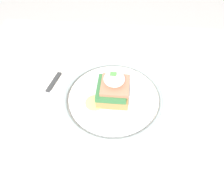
# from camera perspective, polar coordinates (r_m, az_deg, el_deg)

# --- Properties ---
(ground_plane) EXTENTS (6.00, 6.00, 0.00)m
(ground_plane) POSITION_cam_1_polar(r_m,az_deg,el_deg) (1.30, 1.49, -22.51)
(ground_plane) COLOR #9E9993
(dining_table) EXTENTS (0.97, 0.69, 0.76)m
(dining_table) POSITION_cam_1_polar(r_m,az_deg,el_deg) (0.73, 2.47, -7.34)
(dining_table) COLOR beige
(dining_table) RESTS_ON ground_plane
(plate) EXTENTS (0.27, 0.27, 0.02)m
(plate) POSITION_cam_1_polar(r_m,az_deg,el_deg) (0.60, -0.00, -1.68)
(plate) COLOR silver
(plate) RESTS_ON dining_table
(sandwich) EXTENTS (0.11, 0.10, 0.09)m
(sandwich) POSITION_cam_1_polar(r_m,az_deg,el_deg) (0.57, -0.07, 0.74)
(sandwich) COLOR #9E703D
(sandwich) RESTS_ON plate
(fork) EXTENTS (0.04, 0.15, 0.00)m
(fork) POSITION_cam_1_polar(r_m,az_deg,el_deg) (0.62, 16.40, -3.66)
(fork) COLOR silver
(fork) RESTS_ON dining_table
(knife) EXTENTS (0.05, 0.17, 0.01)m
(knife) POSITION_cam_1_polar(r_m,az_deg,el_deg) (0.65, -16.54, 0.14)
(knife) COLOR #2D2D2D
(knife) RESTS_ON dining_table
(napkin) EXTENTS (0.15, 0.13, 0.01)m
(napkin) POSITION_cam_1_polar(r_m,az_deg,el_deg) (0.78, 20.91, 8.44)
(napkin) COLOR white
(napkin) RESTS_ON dining_table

